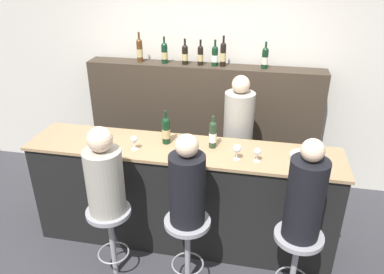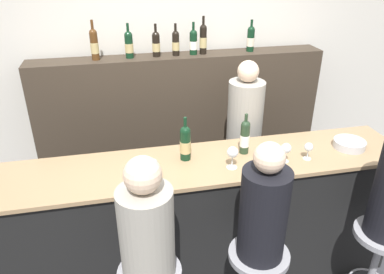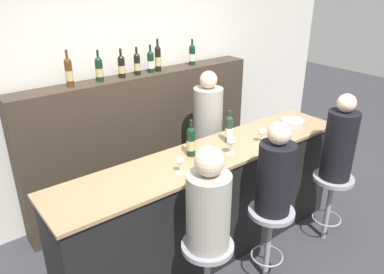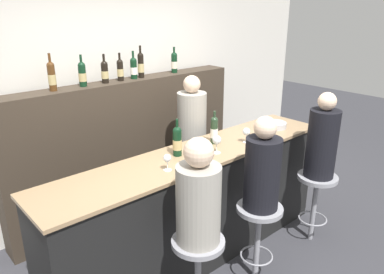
{
  "view_description": "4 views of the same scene",
  "coord_description": "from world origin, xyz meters",
  "px_view_note": "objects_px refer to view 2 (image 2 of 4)",
  "views": [
    {
      "loc": [
        0.71,
        -2.75,
        2.74
      ],
      "look_at": [
        0.11,
        0.22,
        1.25
      ],
      "focal_mm": 35.0,
      "sensor_mm": 36.0,
      "label": 1
    },
    {
      "loc": [
        -0.62,
        -1.97,
        2.48
      ],
      "look_at": [
        -0.12,
        0.36,
        1.26
      ],
      "focal_mm": 35.0,
      "sensor_mm": 36.0,
      "label": 2
    },
    {
      "loc": [
        -1.97,
        -1.98,
        2.57
      ],
      "look_at": [
        -0.17,
        0.34,
        1.27
      ],
      "focal_mm": 35.0,
      "sensor_mm": 36.0,
      "label": 3
    },
    {
      "loc": [
        -2.08,
        -2.0,
        2.36
      ],
      "look_at": [
        -0.12,
        0.21,
        1.29
      ],
      "focal_mm": 35.0,
      "sensor_mm": 36.0,
      "label": 4
    }
  ],
  "objects_px": {
    "bar_stool_middle": "(257,271)",
    "wine_bottle_counter_0": "(185,143)",
    "wine_glass_2": "(286,149)",
    "metal_bowl": "(349,144)",
    "bar_stool_right": "(379,250)",
    "wine_glass_3": "(309,148)",
    "wine_bottle_counter_1": "(245,137)",
    "wine_bottle_backbar_4": "(193,42)",
    "wine_bottle_backbar_3": "(176,43)",
    "wine_glass_1": "(233,153)",
    "guest_seated_left": "(146,226)",
    "wine_bottle_backbar_6": "(251,39)",
    "wine_bottle_backbar_0": "(94,44)",
    "wine_bottle_backbar_2": "(156,44)",
    "bartender": "(242,153)",
    "wine_bottle_backbar_1": "(129,44)",
    "wine_bottle_backbar_5": "(203,39)",
    "guest_seated_middle": "(264,209)",
    "wine_glass_0": "(153,164)"
  },
  "relations": [
    {
      "from": "wine_bottle_counter_0",
      "to": "guest_seated_middle",
      "type": "relative_size",
      "value": 0.42
    },
    {
      "from": "wine_bottle_backbar_3",
      "to": "bartender",
      "type": "height_order",
      "value": "wine_bottle_backbar_3"
    },
    {
      "from": "wine_bottle_backbar_4",
      "to": "wine_glass_2",
      "type": "xyz_separation_m",
      "value": [
        0.4,
        -1.28,
        -0.49
      ]
    },
    {
      "from": "wine_bottle_counter_1",
      "to": "wine_glass_0",
      "type": "distance_m",
      "value": 0.73
    },
    {
      "from": "bar_stool_right",
      "to": "wine_glass_3",
      "type": "bearing_deg",
      "value": 128.84
    },
    {
      "from": "wine_glass_1",
      "to": "bar_stool_middle",
      "type": "distance_m",
      "value": 0.79
    },
    {
      "from": "wine_bottle_backbar_5",
      "to": "bar_stool_middle",
      "type": "distance_m",
      "value": 2.1
    },
    {
      "from": "wine_bottle_backbar_0",
      "to": "wine_bottle_backbar_4",
      "type": "bearing_deg",
      "value": 0.0
    },
    {
      "from": "wine_bottle_backbar_6",
      "to": "metal_bowl",
      "type": "xyz_separation_m",
      "value": [
        0.41,
        -1.19,
        -0.57
      ]
    },
    {
      "from": "wine_glass_2",
      "to": "bartender",
      "type": "relative_size",
      "value": 0.09
    },
    {
      "from": "wine_bottle_backbar_6",
      "to": "guest_seated_left",
      "type": "relative_size",
      "value": 0.38
    },
    {
      "from": "bar_stool_middle",
      "to": "wine_bottle_backbar_0",
      "type": "bearing_deg",
      "value": 118.25
    },
    {
      "from": "wine_bottle_counter_1",
      "to": "wine_bottle_backbar_6",
      "type": "bearing_deg",
      "value": 69.4
    },
    {
      "from": "wine_bottle_counter_1",
      "to": "wine_bottle_backbar_4",
      "type": "relative_size",
      "value": 1.07
    },
    {
      "from": "wine_bottle_backbar_2",
      "to": "guest_seated_left",
      "type": "distance_m",
      "value": 1.89
    },
    {
      "from": "wine_bottle_counter_1",
      "to": "wine_glass_1",
      "type": "height_order",
      "value": "wine_bottle_counter_1"
    },
    {
      "from": "wine_bottle_backbar_2",
      "to": "wine_bottle_backbar_6",
      "type": "bearing_deg",
      "value": -0.0
    },
    {
      "from": "wine_bottle_backbar_4",
      "to": "wine_glass_3",
      "type": "bearing_deg",
      "value": -65.9
    },
    {
      "from": "wine_bottle_counter_1",
      "to": "wine_bottle_backbar_5",
      "type": "xyz_separation_m",
      "value": [
        -0.06,
        1.1,
        0.49
      ]
    },
    {
      "from": "wine_bottle_backbar_3",
      "to": "wine_bottle_counter_0",
      "type": "bearing_deg",
      "value": -96.81
    },
    {
      "from": "wine_bottle_backbar_5",
      "to": "bartender",
      "type": "height_order",
      "value": "wine_bottle_backbar_5"
    },
    {
      "from": "wine_bottle_counter_1",
      "to": "wine_bottle_backbar_1",
      "type": "distance_m",
      "value": 1.41
    },
    {
      "from": "wine_bottle_counter_0",
      "to": "wine_bottle_backbar_6",
      "type": "relative_size",
      "value": 1.11
    },
    {
      "from": "bar_stool_right",
      "to": "wine_glass_1",
      "type": "bearing_deg",
      "value": 153.61
    },
    {
      "from": "wine_bottle_backbar_3",
      "to": "bar_stool_right",
      "type": "relative_size",
      "value": 0.4
    },
    {
      "from": "bartender",
      "to": "bar_stool_middle",
      "type": "bearing_deg",
      "value": -104.03
    },
    {
      "from": "bar_stool_right",
      "to": "bar_stool_middle",
      "type": "bearing_deg",
      "value": 180.0
    },
    {
      "from": "wine_bottle_counter_1",
      "to": "wine_bottle_backbar_5",
      "type": "height_order",
      "value": "wine_bottle_backbar_5"
    },
    {
      "from": "wine_bottle_backbar_4",
      "to": "bar_stool_middle",
      "type": "height_order",
      "value": "wine_bottle_backbar_4"
    },
    {
      "from": "wine_bottle_backbar_4",
      "to": "wine_glass_2",
      "type": "height_order",
      "value": "wine_bottle_backbar_4"
    },
    {
      "from": "bar_stool_right",
      "to": "wine_bottle_backbar_5",
      "type": "bearing_deg",
      "value": 116.13
    },
    {
      "from": "wine_bottle_backbar_5",
      "to": "wine_glass_3",
      "type": "xyz_separation_m",
      "value": [
        0.48,
        -1.28,
        -0.53
      ]
    },
    {
      "from": "guest_seated_left",
      "to": "bar_stool_middle",
      "type": "distance_m",
      "value": 0.86
    },
    {
      "from": "wine_bottle_backbar_1",
      "to": "wine_bottle_backbar_3",
      "type": "height_order",
      "value": "wine_bottle_backbar_1"
    },
    {
      "from": "guest_seated_left",
      "to": "wine_bottle_backbar_5",
      "type": "bearing_deg",
      "value": 66.92
    },
    {
      "from": "wine_glass_1",
      "to": "guest_seated_left",
      "type": "bearing_deg",
      "value": -143.92
    },
    {
      "from": "wine_bottle_counter_1",
      "to": "wine_bottle_backbar_3",
      "type": "bearing_deg",
      "value": 106.23
    },
    {
      "from": "wine_glass_1",
      "to": "wine_glass_2",
      "type": "relative_size",
      "value": 1.12
    },
    {
      "from": "wine_bottle_backbar_1",
      "to": "wine_bottle_backbar_2",
      "type": "relative_size",
      "value": 1.05
    },
    {
      "from": "wine_bottle_backbar_3",
      "to": "metal_bowl",
      "type": "distance_m",
      "value": 1.74
    },
    {
      "from": "wine_bottle_backbar_1",
      "to": "wine_bottle_backbar_5",
      "type": "xyz_separation_m",
      "value": [
        0.69,
        0.0,
        0.02
      ]
    },
    {
      "from": "wine_bottle_backbar_4",
      "to": "bar_stool_middle",
      "type": "distance_m",
      "value": 2.08
    },
    {
      "from": "wine_bottle_backbar_5",
      "to": "bartender",
      "type": "relative_size",
      "value": 0.21
    },
    {
      "from": "metal_bowl",
      "to": "bar_stool_middle",
      "type": "distance_m",
      "value": 1.22
    },
    {
      "from": "wine_bottle_counter_1",
      "to": "bar_stool_right",
      "type": "distance_m",
      "value": 1.23
    },
    {
      "from": "wine_glass_3",
      "to": "wine_glass_2",
      "type": "bearing_deg",
      "value": 180.0
    },
    {
      "from": "wine_glass_2",
      "to": "metal_bowl",
      "type": "xyz_separation_m",
      "value": [
        0.58,
        0.09,
        -0.08
      ]
    },
    {
      "from": "wine_bottle_backbar_6",
      "to": "guest_seated_middle",
      "type": "distance_m",
      "value": 1.93
    },
    {
      "from": "wine_bottle_counter_0",
      "to": "wine_bottle_backbar_3",
      "type": "xyz_separation_m",
      "value": [
        0.13,
        1.1,
        0.46
      ]
    },
    {
      "from": "bar_stool_middle",
      "to": "wine_bottle_counter_0",
      "type": "bearing_deg",
      "value": 117.53
    }
  ]
}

